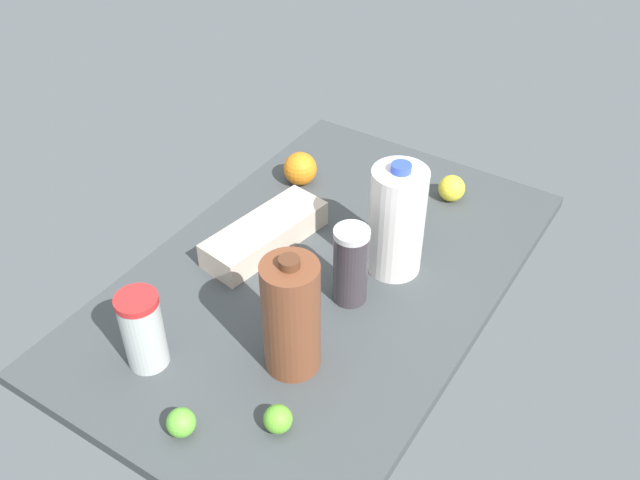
% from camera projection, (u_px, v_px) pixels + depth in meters
% --- Properties ---
extents(countertop, '(1.20, 0.76, 0.03)m').
position_uv_depth(countertop, '(320.00, 278.00, 1.65)').
color(countertop, '#404648').
rests_on(countertop, ground).
extents(milk_jug, '(0.13, 0.13, 0.28)m').
position_uv_depth(milk_jug, '(397.00, 221.00, 1.58)').
color(milk_jug, white).
rests_on(milk_jug, countertop).
extents(shaker_bottle, '(0.08, 0.08, 0.19)m').
position_uv_depth(shaker_bottle, '(351.00, 265.00, 1.52)').
color(shaker_bottle, '#3C343A').
rests_on(shaker_bottle, countertop).
extents(tumbler_cup, '(0.08, 0.08, 0.18)m').
position_uv_depth(tumbler_cup, '(143.00, 330.00, 1.39)').
color(tumbler_cup, silver).
rests_on(tumbler_cup, countertop).
extents(chocolate_milk_jug, '(0.11, 0.11, 0.28)m').
position_uv_depth(chocolate_milk_jug, '(291.00, 317.00, 1.36)').
color(chocolate_milk_jug, brown).
rests_on(chocolate_milk_jug, countertop).
extents(egg_carton, '(0.34, 0.17, 0.06)m').
position_uv_depth(egg_carton, '(265.00, 234.00, 1.71)').
color(egg_carton, beige).
rests_on(egg_carton, countertop).
extents(lime_far_back, '(0.05, 0.05, 0.05)m').
position_uv_depth(lime_far_back, '(278.00, 419.00, 1.30)').
color(lime_far_back, '#66B732').
rests_on(lime_far_back, countertop).
extents(lemon_by_jug, '(0.07, 0.07, 0.07)m').
position_uv_depth(lemon_by_jug, '(452.00, 188.00, 1.85)').
color(lemon_by_jug, yellow).
rests_on(lemon_by_jug, countertop).
extents(orange_near_front, '(0.09, 0.09, 0.09)m').
position_uv_depth(orange_near_front, '(300.00, 169.00, 1.90)').
color(orange_near_front, orange).
rests_on(orange_near_front, countertop).
extents(lime_loose, '(0.06, 0.06, 0.06)m').
position_uv_depth(lime_loose, '(181.00, 423.00, 1.29)').
color(lime_loose, '#65BC3A').
rests_on(lime_loose, countertop).
extents(lime_beside_bowl, '(0.06, 0.06, 0.06)m').
position_uv_depth(lime_beside_bowl, '(400.00, 217.00, 1.76)').
color(lime_beside_bowl, '#5EAA3C').
rests_on(lime_beside_bowl, countertop).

